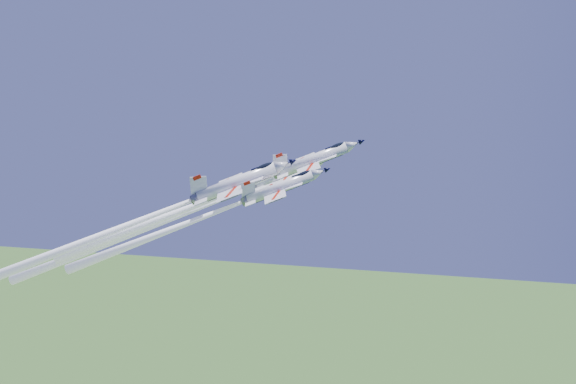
% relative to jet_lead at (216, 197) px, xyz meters
% --- Properties ---
extents(jet_lead, '(40.64, 16.57, 38.50)m').
position_rel_jet_lead_xyz_m(jet_lead, '(0.00, 0.00, 0.00)').
color(jet_lead, white).
extents(jet_left, '(44.51, 17.95, 45.14)m').
position_rel_jet_lead_xyz_m(jet_left, '(-8.99, 4.71, -4.68)').
color(jet_left, white).
extents(jet_right, '(33.24, 13.70, 29.27)m').
position_rel_jet_lead_xyz_m(jet_right, '(0.40, -7.13, -1.80)').
color(jet_right, white).
extents(jet_slot, '(46.21, 18.82, 44.16)m').
position_rel_jet_lead_xyz_m(jet_slot, '(-13.61, -7.68, -4.11)').
color(jet_slot, white).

